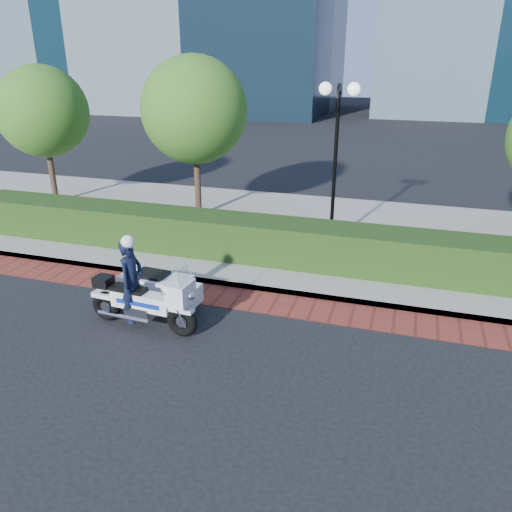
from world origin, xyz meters
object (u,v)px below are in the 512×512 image
(police_motorcycle, at_px, (147,290))
(lamppost, at_px, (336,140))
(tree_a, at_px, (43,112))
(tree_b, at_px, (194,110))

(police_motorcycle, bearing_deg, lamppost, 64.67)
(tree_a, relative_size, tree_b, 0.94)
(tree_a, xyz_separation_m, tree_b, (5.50, 0.00, 0.21))
(lamppost, xyz_separation_m, tree_a, (-10.00, 1.30, 0.26))
(police_motorcycle, bearing_deg, tree_a, 142.03)
(lamppost, distance_m, tree_a, 10.09)
(lamppost, relative_size, police_motorcycle, 1.79)
(tree_a, bearing_deg, lamppost, -7.41)
(tree_b, bearing_deg, police_motorcycle, -75.20)
(lamppost, bearing_deg, police_motorcycle, -118.97)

